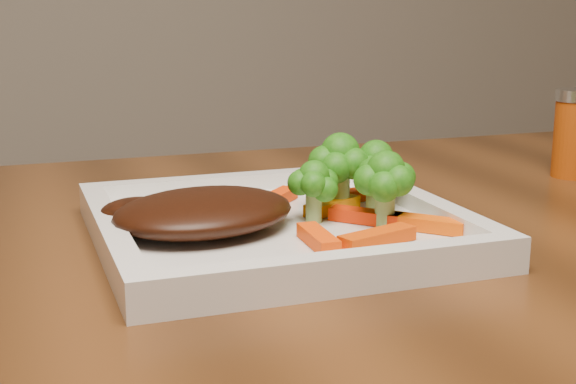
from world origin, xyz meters
name	(u,v)px	position (x,y,z in m)	size (l,w,h in m)	color
plate	(276,232)	(-0.50, -0.02, 0.76)	(0.27, 0.27, 0.01)	white
steak	(204,212)	(-0.56, -0.02, 0.78)	(0.14, 0.11, 0.03)	black
broccoli_0	(340,168)	(-0.43, 0.01, 0.80)	(0.06, 0.06, 0.07)	#2F5C0F
broccoli_1	(376,170)	(-0.41, 0.00, 0.79)	(0.05, 0.05, 0.06)	#336D12
broccoli_2	(385,188)	(-0.42, -0.05, 0.79)	(0.05, 0.05, 0.06)	#166C12
broccoli_3	(314,183)	(-0.47, -0.02, 0.79)	(0.05, 0.05, 0.06)	#1B6E12
carrot_0	(377,238)	(-0.45, -0.09, 0.77)	(0.06, 0.02, 0.01)	#DA3E03
carrot_1	(425,223)	(-0.40, -0.07, 0.77)	(0.06, 0.02, 0.01)	#EC4F03
carrot_2	(318,239)	(-0.49, -0.08, 0.77)	(0.05, 0.01, 0.01)	#F63F04
carrot_3	(370,193)	(-0.40, 0.03, 0.77)	(0.05, 0.01, 0.01)	#F93604
carrot_4	(277,198)	(-0.48, 0.04, 0.77)	(0.05, 0.01, 0.01)	#F13703
carrot_5	(365,216)	(-0.43, -0.04, 0.77)	(0.06, 0.02, 0.01)	red
carrot_6	(332,206)	(-0.44, 0.00, 0.77)	(0.06, 0.01, 0.01)	orange
spice_shaker	(575,133)	(-0.13, 0.10, 0.80)	(0.04, 0.04, 0.09)	#9D3B08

